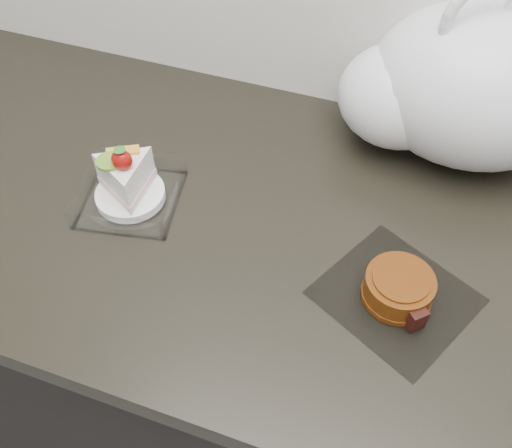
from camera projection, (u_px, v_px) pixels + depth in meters
counter at (323, 378)px, 1.17m from camera, size 2.04×0.64×0.90m
cake_tray at (128, 186)px, 0.86m from camera, size 0.17×0.17×0.11m
mooncake_wrap at (399, 290)px, 0.75m from camera, size 0.24×0.24×0.04m
plastic_bag at (461, 88)px, 0.86m from camera, size 0.43×0.37×0.30m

